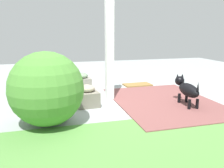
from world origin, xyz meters
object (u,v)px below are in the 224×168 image
object	(u,v)px
dog	(187,89)
doormat	(137,85)
stone_planter_nearest	(82,83)
stone_planter_mid	(87,96)
porch_pillar	(109,35)
terracotta_pot_tall	(49,86)
round_shrub	(46,89)
terracotta_pot_broad	(21,98)

from	to	relation	value
dog	doormat	world-z (taller)	dog
stone_planter_nearest	stone_planter_mid	bearing A→B (deg)	86.77
porch_pillar	stone_planter_mid	distance (m)	1.22
stone_planter_mid	terracotta_pot_tall	size ratio (longest dim) A/B	0.71
round_shrub	dog	xyz separation A→B (m)	(-2.40, -0.25, -0.22)
stone_planter_mid	round_shrub	size ratio (longest dim) A/B	0.44
stone_planter_nearest	terracotta_pot_tall	size ratio (longest dim) A/B	0.65
dog	porch_pillar	bearing A→B (deg)	-31.59
round_shrub	stone_planter_nearest	bearing A→B (deg)	-112.82
porch_pillar	terracotta_pot_tall	xyz separation A→B (m)	(1.13, -0.47, -1.01)
terracotta_pot_tall	stone_planter_mid	bearing A→B (deg)	129.98
terracotta_pot_broad	doormat	world-z (taller)	terracotta_pot_broad
round_shrub	dog	distance (m)	2.42
stone_planter_nearest	terracotta_pot_broad	size ratio (longest dim) A/B	1.16
round_shrub	terracotta_pot_broad	bearing A→B (deg)	-60.96
dog	doormat	bearing A→B (deg)	-81.74
doormat	dog	bearing A→B (deg)	98.26
doormat	stone_planter_nearest	bearing A→B (deg)	9.84
round_shrub	doormat	world-z (taller)	round_shrub
stone_planter_mid	dog	bearing A→B (deg)	164.78
stone_planter_nearest	doormat	bearing A→B (deg)	-170.16
porch_pillar	dog	size ratio (longest dim) A/B	3.25
stone_planter_nearest	dog	distance (m)	2.24
porch_pillar	dog	world-z (taller)	porch_pillar
round_shrub	terracotta_pot_tall	distance (m)	1.50
round_shrub	terracotta_pot_broad	world-z (taller)	round_shrub
stone_planter_nearest	dog	size ratio (longest dim) A/B	0.55
stone_planter_mid	doormat	bearing A→B (deg)	-139.05
porch_pillar	stone_planter_mid	xyz separation A→B (m)	(0.50, 0.29, -1.07)
terracotta_pot_broad	dog	distance (m)	2.87
dog	round_shrub	bearing A→B (deg)	5.95
terracotta_pot_tall	terracotta_pot_broad	world-z (taller)	terracotta_pot_tall
porch_pillar	terracotta_pot_broad	world-z (taller)	porch_pillar
stone_planter_mid	round_shrub	world-z (taller)	round_shrub
terracotta_pot_broad	doormat	distance (m)	2.85
porch_pillar	doormat	distance (m)	1.85
round_shrub	terracotta_pot_tall	size ratio (longest dim) A/B	1.62
porch_pillar	round_shrub	size ratio (longest dim) A/B	2.37
round_shrub	porch_pillar	bearing A→B (deg)	-139.46
round_shrub	doormat	distance (m)	2.97
terracotta_pot_tall	doormat	xyz separation A→B (m)	(-2.10, -0.52, -0.22)
terracotta_pot_broad	doormat	size ratio (longest dim) A/B	0.54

